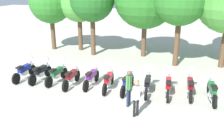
% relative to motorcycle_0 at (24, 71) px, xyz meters
% --- Properties ---
extents(ground_plane, '(80.00, 80.00, 0.00)m').
position_rel_motorcycle_0_xyz_m(ground_plane, '(5.14, 0.33, -0.52)').
color(ground_plane, '#BCB7A8').
extents(motorcycle_0, '(0.62, 2.19, 1.37)m').
position_rel_motorcycle_0_xyz_m(motorcycle_0, '(0.00, 0.00, 0.00)').
color(motorcycle_0, black).
rests_on(motorcycle_0, ground_plane).
extents(motorcycle_1, '(0.62, 2.19, 1.37)m').
position_rel_motorcycle_0_xyz_m(motorcycle_1, '(1.03, 0.12, 0.00)').
color(motorcycle_1, black).
rests_on(motorcycle_1, ground_plane).
extents(motorcycle_2, '(0.62, 2.19, 1.37)m').
position_rel_motorcycle_0_xyz_m(motorcycle_2, '(2.06, 0.19, 0.00)').
color(motorcycle_2, black).
rests_on(motorcycle_2, ground_plane).
extents(motorcycle_3, '(0.62, 2.19, 0.99)m').
position_rel_motorcycle_0_xyz_m(motorcycle_3, '(3.08, 0.02, -0.01)').
color(motorcycle_3, black).
rests_on(motorcycle_3, ground_plane).
extents(motorcycle_4, '(0.62, 2.19, 1.37)m').
position_rel_motorcycle_0_xyz_m(motorcycle_4, '(4.11, 0.39, 0.00)').
color(motorcycle_4, black).
rests_on(motorcycle_4, ground_plane).
extents(motorcycle_5, '(0.62, 2.19, 1.37)m').
position_rel_motorcycle_0_xyz_m(motorcycle_5, '(5.14, 0.28, 0.00)').
color(motorcycle_5, black).
rests_on(motorcycle_5, ground_plane).
extents(motorcycle_6, '(0.62, 2.19, 0.99)m').
position_rel_motorcycle_0_xyz_m(motorcycle_6, '(6.17, 0.34, -0.01)').
color(motorcycle_6, black).
rests_on(motorcycle_6, ground_plane).
extents(motorcycle_7, '(0.62, 2.19, 1.37)m').
position_rel_motorcycle_0_xyz_m(motorcycle_7, '(7.19, 0.50, 0.00)').
color(motorcycle_7, black).
rests_on(motorcycle_7, ground_plane).
extents(motorcycle_8, '(0.62, 2.19, 1.37)m').
position_rel_motorcycle_0_xyz_m(motorcycle_8, '(8.22, 0.59, 0.00)').
color(motorcycle_8, black).
rests_on(motorcycle_8, ground_plane).
extents(motorcycle_9, '(0.62, 2.19, 1.37)m').
position_rel_motorcycle_0_xyz_m(motorcycle_9, '(9.25, 0.91, 0.00)').
color(motorcycle_9, black).
rests_on(motorcycle_9, ground_plane).
extents(motorcycle_10, '(0.62, 2.18, 0.99)m').
position_rel_motorcycle_0_xyz_m(motorcycle_10, '(10.28, 0.72, -0.01)').
color(motorcycle_10, black).
rests_on(motorcycle_10, ground_plane).
extents(person_0, '(0.28, 0.41, 1.75)m').
position_rel_motorcycle_0_xyz_m(person_0, '(6.68, -1.20, 0.51)').
color(person_0, '#232D4C').
rests_on(person_0, ground_plane).
extents(person_1, '(0.30, 0.37, 1.62)m').
position_rel_motorcycle_0_xyz_m(person_1, '(7.22, -1.98, 0.42)').
color(person_1, black).
rests_on(person_1, ground_plane).
extents(tree_0, '(3.46, 3.46, 5.64)m').
position_rel_motorcycle_0_xyz_m(tree_0, '(-2.18, 6.61, 3.37)').
color(tree_0, brown).
rests_on(tree_0, ground_plane).
extents(tree_1, '(3.24, 3.24, 5.57)m').
position_rel_motorcycle_0_xyz_m(tree_1, '(0.10, 7.12, 3.40)').
color(tree_1, brown).
rests_on(tree_1, ground_plane).
extents(tree_2, '(3.28, 3.28, 5.83)m').
position_rel_motorcycle_0_xyz_m(tree_2, '(1.70, 6.10, 3.65)').
color(tree_2, brown).
rests_on(tree_2, ground_plane).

